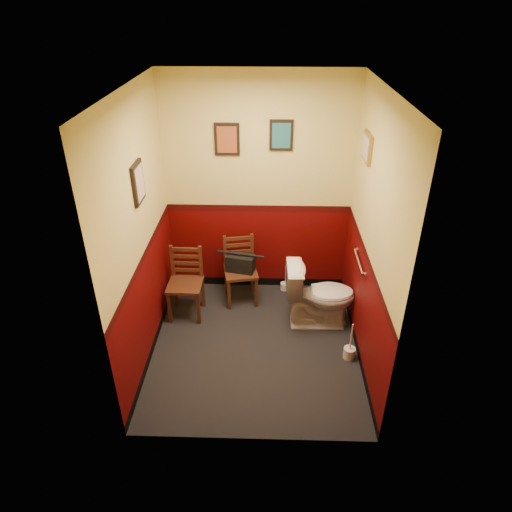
{
  "coord_description": "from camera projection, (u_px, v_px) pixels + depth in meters",
  "views": [
    {
      "loc": [
        0.12,
        -3.82,
        3.39
      ],
      "look_at": [
        0.0,
        0.25,
        1.0
      ],
      "focal_mm": 32.0,
      "sensor_mm": 36.0,
      "label": 1
    }
  ],
  "objects": [
    {
      "name": "framed_print_left",
      "position": [
        138.0,
        183.0,
        4.19
      ],
      "size": [
        0.04,
        0.3,
        0.38
      ],
      "color": "black",
      "rests_on": "wall_left"
    },
    {
      "name": "handbag",
      "position": [
        240.0,
        263.0,
        5.49
      ],
      "size": [
        0.36,
        0.24,
        0.24
      ],
      "rotation": [
        0.0,
        0.0,
        -0.22
      ],
      "color": "black",
      "rests_on": "chair_right"
    },
    {
      "name": "framed_print_back_b",
      "position": [
        281.0,
        135.0,
        5.01
      ],
      "size": [
        0.26,
        0.04,
        0.34
      ],
      "color": "black",
      "rests_on": "wall_back"
    },
    {
      "name": "chair_right",
      "position": [
        240.0,
        270.0,
        5.58
      ],
      "size": [
        0.45,
        0.45,
        0.83
      ],
      "rotation": [
        0.0,
        0.0,
        0.19
      ],
      "color": "#4C2716",
      "rests_on": "floor"
    },
    {
      "name": "wall_left",
      "position": [
        140.0,
        236.0,
        4.36
      ],
      "size": [
        0.0,
        2.4,
        2.7
      ],
      "primitive_type": "cube",
      "rotation": [
        1.57,
        0.0,
        1.57
      ],
      "color": "#4D0506",
      "rests_on": "ground"
    },
    {
      "name": "chair_left",
      "position": [
        186.0,
        283.0,
        5.33
      ],
      "size": [
        0.4,
        0.4,
        0.84
      ],
      "rotation": [
        0.0,
        0.0,
        -0.02
      ],
      "color": "#4C2716",
      "rests_on": "floor"
    },
    {
      "name": "framed_print_right",
      "position": [
        367.0,
        147.0,
        4.46
      ],
      "size": [
        0.04,
        0.34,
        0.28
      ],
      "color": "olive",
      "rests_on": "wall_right"
    },
    {
      "name": "floor",
      "position": [
        255.0,
        346.0,
        5.01
      ],
      "size": [
        2.2,
        2.4,
        0.0
      ],
      "primitive_type": "cube",
      "color": "black",
      "rests_on": "ground"
    },
    {
      "name": "toilet",
      "position": [
        320.0,
        295.0,
        5.17
      ],
      "size": [
        0.8,
        0.46,
        0.77
      ],
      "primitive_type": "imported",
      "rotation": [
        0.0,
        0.0,
        1.59
      ],
      "color": "white",
      "rests_on": "floor"
    },
    {
      "name": "wall_back",
      "position": [
        258.0,
        190.0,
        5.36
      ],
      "size": [
        2.2,
        0.0,
        2.7
      ],
      "primitive_type": "cube",
      "rotation": [
        1.57,
        0.0,
        0.0
      ],
      "color": "#4D0506",
      "rests_on": "ground"
    },
    {
      "name": "wall_front",
      "position": [
        250.0,
        316.0,
        3.29
      ],
      "size": [
        2.2,
        0.0,
        2.7
      ],
      "primitive_type": "cube",
      "rotation": [
        -1.57,
        0.0,
        0.0
      ],
      "color": "#4D0506",
      "rests_on": "ground"
    },
    {
      "name": "framed_print_back_a",
      "position": [
        227.0,
        139.0,
        5.05
      ],
      "size": [
        0.28,
        0.04,
        0.36
      ],
      "color": "black",
      "rests_on": "wall_back"
    },
    {
      "name": "toilet_brush",
      "position": [
        349.0,
        352.0,
        4.82
      ],
      "size": [
        0.12,
        0.12,
        0.45
      ],
      "color": "silver",
      "rests_on": "floor"
    },
    {
      "name": "grab_bar",
      "position": [
        359.0,
        262.0,
        4.72
      ],
      "size": [
        0.05,
        0.56,
        0.06
      ],
      "color": "silver",
      "rests_on": "wall_right"
    },
    {
      "name": "tp_stack",
      "position": [
        289.0,
        279.0,
        5.87
      ],
      "size": [
        0.22,
        0.13,
        0.37
      ],
      "color": "silver",
      "rests_on": "floor"
    },
    {
      "name": "ceiling",
      "position": [
        255.0,
        89.0,
        3.65
      ],
      "size": [
        2.2,
        2.4,
        0.0
      ],
      "primitive_type": "cube",
      "rotation": [
        3.14,
        0.0,
        0.0
      ],
      "color": "silver",
      "rests_on": "ground"
    },
    {
      "name": "wall_right",
      "position": [
        372.0,
        239.0,
        4.3
      ],
      "size": [
        0.0,
        2.4,
        2.7
      ],
      "primitive_type": "cube",
      "rotation": [
        1.57,
        0.0,
        -1.57
      ],
      "color": "#4D0506",
      "rests_on": "ground"
    }
  ]
}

